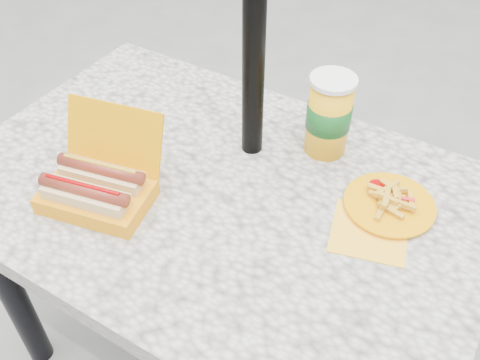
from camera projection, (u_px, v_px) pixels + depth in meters
The scene contains 6 objects.
ground at pixel (223, 354), 1.72m from camera, with size 60.00×60.00×0.00m, color slate.
picnic_table at pixel (217, 219), 1.28m from camera, with size 1.20×0.80×0.75m.
umbrella_pole at pixel (255, 12), 1.06m from camera, with size 0.05×0.05×2.20m, color black.
hotdog_box at pixel (97, 187), 1.14m from camera, with size 0.27×0.25×0.18m.
fries_plate at pixel (388, 205), 1.15m from camera, with size 0.20×0.28×0.04m.
soda_cup at pixel (329, 115), 1.23m from camera, with size 0.11×0.11×0.20m.
Camera 1 is at (0.50, -0.71, 1.58)m, focal length 40.00 mm.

